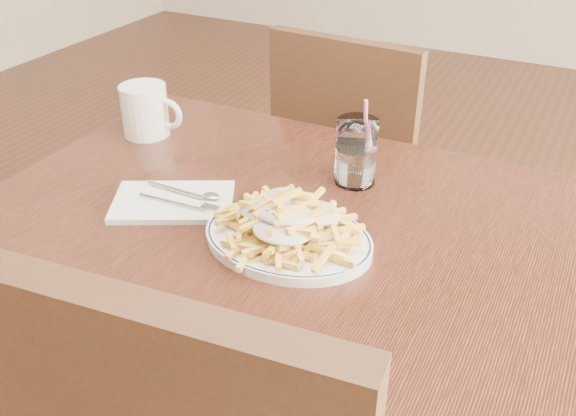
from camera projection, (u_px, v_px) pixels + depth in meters
The scene contains 8 objects.
table at pixel (305, 261), 1.17m from camera, with size 1.20×0.80×0.75m.
chair_far at pixel (355, 164), 1.84m from camera, with size 0.44×0.44×0.90m.
fries_plate at pixel (288, 239), 1.07m from camera, with size 0.32×0.28×0.02m.
loaded_fries at pixel (288, 215), 1.04m from camera, with size 0.28×0.26×0.07m.
napkin at pixel (173, 202), 1.18m from camera, with size 0.22×0.14×0.01m, color silver.
cutlery at pixel (174, 197), 1.18m from camera, with size 0.18×0.07×0.01m.
water_glass at pixel (356, 156), 1.23m from camera, with size 0.08×0.08×0.18m.
coffee_mug at pixel (146, 111), 1.42m from camera, with size 0.15×0.10×0.11m.
Camera 1 is at (0.40, -0.86, 1.36)m, focal length 40.00 mm.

